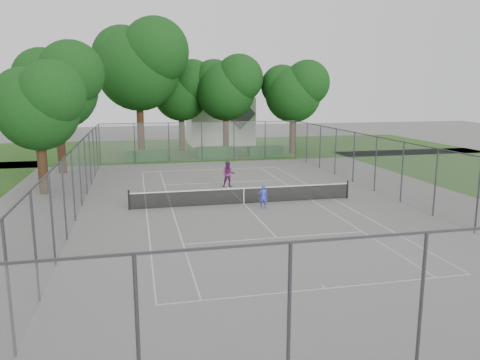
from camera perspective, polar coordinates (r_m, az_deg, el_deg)
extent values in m
plane|color=#62605E|center=(26.79, 0.47, -2.92)|extent=(120.00, 120.00, 0.00)
cube|color=#224814|center=(52.07, -6.02, 3.84)|extent=(60.00, 20.00, 0.00)
cube|color=silver|center=(16.03, 10.35, -12.89)|extent=(10.97, 0.06, 0.01)
cube|color=silver|center=(38.22, -3.56, 1.29)|extent=(10.97, 0.06, 0.01)
cube|color=silver|center=(26.14, -11.35, -3.48)|extent=(0.06, 23.77, 0.01)
cube|color=silver|center=(28.50, 11.28, -2.27)|extent=(0.06, 23.77, 0.01)
cube|color=silver|center=(26.20, -8.35, -3.35)|extent=(0.06, 23.77, 0.01)
cube|color=silver|center=(27.98, 8.71, -2.43)|extent=(0.06, 23.77, 0.01)
cube|color=silver|center=(20.84, 4.47, -7.03)|extent=(8.23, 0.06, 0.01)
cube|color=silver|center=(32.91, -2.05, -0.29)|extent=(8.23, 0.06, 0.01)
cube|color=silver|center=(26.79, 0.47, -2.91)|extent=(0.06, 12.80, 0.01)
cube|color=silver|center=(16.15, 10.14, -12.68)|extent=(0.06, 0.30, 0.01)
cube|color=silver|center=(38.08, -3.52, 1.25)|extent=(0.06, 0.30, 0.01)
cylinder|color=black|center=(26.01, -13.38, -2.40)|extent=(0.10, 0.10, 1.10)
cylinder|color=black|center=(28.75, 12.96, -1.11)|extent=(0.10, 0.10, 1.10)
cube|color=black|center=(26.69, 0.47, -1.98)|extent=(12.67, 0.01, 0.86)
cube|color=white|center=(26.59, 0.47, -1.02)|extent=(12.77, 0.03, 0.06)
cube|color=white|center=(26.69, 0.47, -2.00)|extent=(0.05, 0.02, 0.88)
cylinder|color=#38383D|center=(42.70, -16.74, 4.23)|extent=(0.08, 0.08, 3.50)
cylinder|color=#38383D|center=(45.11, 6.77, 4.96)|extent=(0.08, 0.08, 3.50)
cube|color=slate|center=(11.23, 21.16, -14.53)|extent=(18.00, 0.02, 3.50)
cube|color=slate|center=(42.99, -4.67, 4.70)|extent=(18.00, 0.02, 3.50)
cube|color=slate|center=(25.95, -19.27, -0.05)|extent=(0.02, 34.00, 3.50)
cube|color=slate|center=(29.75, 17.62, 1.40)|extent=(0.02, 34.00, 3.50)
cube|color=#38383D|center=(10.61, 21.81, -5.94)|extent=(18.00, 0.05, 0.05)
cube|color=#38383D|center=(42.84, -4.70, 7.03)|extent=(18.00, 0.05, 0.05)
cube|color=#38383D|center=(25.69, -19.52, 3.79)|extent=(0.05, 34.00, 0.05)
cube|color=#38383D|center=(29.52, 17.82, 4.75)|extent=(0.05, 34.00, 0.05)
cylinder|color=#311E12|center=(46.84, -12.02, 6.28)|extent=(0.69, 0.69, 5.56)
sphere|color=black|center=(46.74, -12.30, 13.08)|extent=(7.91, 7.91, 7.91)
sphere|color=black|center=(45.69, -10.31, 15.19)|extent=(6.33, 6.33, 6.33)
sphere|color=black|center=(47.79, -14.08, 14.38)|extent=(5.94, 5.94, 5.94)
cylinder|color=#311E12|center=(49.99, -7.11, 5.84)|extent=(0.62, 0.62, 4.03)
sphere|color=black|center=(49.79, -7.22, 10.45)|extent=(5.73, 5.73, 5.73)
sphere|color=black|center=(49.06, -5.79, 11.81)|extent=(4.58, 4.58, 4.58)
sphere|color=black|center=(50.42, -8.48, 11.40)|extent=(4.30, 4.30, 4.30)
cylinder|color=#311E12|center=(48.16, -1.73, 5.83)|extent=(0.63, 0.63, 4.21)
sphere|color=black|center=(47.97, -1.76, 10.84)|extent=(5.99, 5.99, 5.99)
sphere|color=black|center=(47.34, -0.11, 12.29)|extent=(4.79, 4.79, 4.79)
sphere|color=black|center=(48.52, -3.18, 11.89)|extent=(4.49, 4.49, 4.49)
cylinder|color=#311E12|center=(48.31, 6.40, 5.64)|extent=(0.62, 0.62, 3.97)
sphere|color=black|center=(48.10, 6.51, 10.34)|extent=(5.64, 5.64, 5.64)
sphere|color=black|center=(47.69, 8.18, 11.65)|extent=(4.51, 4.51, 4.51)
sphere|color=black|center=(48.46, 5.13, 11.37)|extent=(4.23, 4.23, 4.23)
cylinder|color=#311E12|center=(38.99, -20.97, 3.94)|extent=(0.63, 0.63, 4.28)
sphere|color=black|center=(38.75, -21.41, 10.20)|extent=(6.08, 6.08, 6.08)
sphere|color=black|center=(37.70, -19.89, 12.16)|extent=(4.87, 4.87, 4.87)
sphere|color=black|center=(39.68, -22.89, 11.42)|extent=(4.56, 4.56, 4.56)
cylinder|color=#311E12|center=(31.59, -22.93, 1.56)|extent=(0.59, 0.59, 3.48)
sphere|color=black|center=(31.27, -23.40, 7.84)|extent=(4.95, 4.95, 4.95)
sphere|color=black|center=(30.34, -21.94, 9.75)|extent=(3.96, 3.96, 3.96)
sphere|color=black|center=(32.02, -24.84, 9.12)|extent=(3.71, 3.71, 3.71)
cube|color=#174A18|center=(43.64, -11.35, 2.93)|extent=(3.82, 1.15, 0.95)
cube|color=#174A18|center=(44.56, -3.09, 3.38)|extent=(3.45, 0.98, 1.08)
cube|color=#174A18|center=(45.71, 3.07, 3.52)|extent=(3.34, 1.22, 1.00)
cube|color=silver|center=(55.87, -2.46, 7.23)|extent=(7.38, 5.54, 5.54)
cube|color=#444549|center=(55.76, -2.49, 10.07)|extent=(7.31, 5.72, 7.31)
imported|color=#373ED1|center=(25.70, 2.83, -2.02)|extent=(0.49, 0.32, 1.32)
imported|color=#6A235F|center=(31.23, -1.42, 0.71)|extent=(0.94, 0.79, 1.74)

